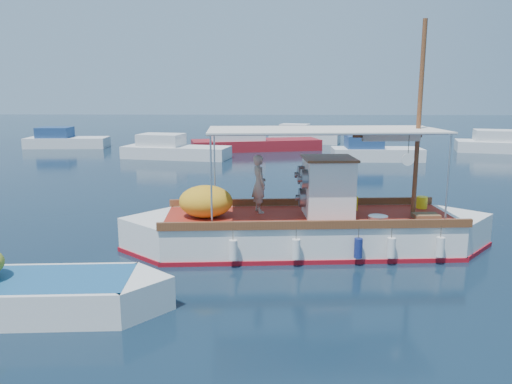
{
  "coord_description": "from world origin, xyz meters",
  "views": [
    {
      "loc": [
        -0.79,
        -13.48,
        4.44
      ],
      "look_at": [
        -1.2,
        0.0,
        1.68
      ],
      "focal_mm": 35.0,
      "sensor_mm": 36.0,
      "label": 1
    }
  ],
  "objects": [
    {
      "name": "ground",
      "position": [
        0.0,
        0.0,
        0.0
      ],
      "size": [
        160.0,
        160.0,
        0.0
      ],
      "primitive_type": "plane",
      "color": "black",
      "rests_on": "ground"
    },
    {
      "name": "fishing_caique",
      "position": [
        0.21,
        0.21,
        0.57
      ],
      "size": [
        10.65,
        3.47,
        6.51
      ],
      "rotation": [
        0.0,
        0.0,
        0.08
      ],
      "color": "white",
      "rests_on": "ground"
    },
    {
      "name": "dinghy",
      "position": [
        -6.05,
        -4.17,
        0.33
      ],
      "size": [
        6.49,
        2.18,
        1.59
      ],
      "rotation": [
        0.0,
        0.0,
        0.08
      ],
      "color": "white",
      "rests_on": "ground"
    },
    {
      "name": "bg_boat_nw",
      "position": [
        -7.31,
        19.39,
        0.49
      ],
      "size": [
        7.34,
        3.7,
        1.8
      ],
      "rotation": [
        0.0,
        0.0,
        -0.19
      ],
      "color": "silver",
      "rests_on": "ground"
    },
    {
      "name": "bg_boat_n",
      "position": [
        -2.24,
        24.03,
        0.49
      ],
      "size": [
        9.96,
        4.99,
        1.8
      ],
      "rotation": [
        0.0,
        0.0,
        0.24
      ],
      "color": "maroon",
      "rests_on": "ground"
    },
    {
      "name": "bg_boat_ne",
      "position": [
        5.84,
        18.74,
        0.49
      ],
      "size": [
        5.7,
        2.23,
        1.8
      ],
      "rotation": [
        0.0,
        0.0,
        0.0
      ],
      "color": "silver",
      "rests_on": "ground"
    },
    {
      "name": "bg_boat_e",
      "position": [
        16.74,
        23.28,
        0.49
      ],
      "size": [
        8.54,
        4.52,
        1.8
      ],
      "rotation": [
        0.0,
        0.0,
        -0.25
      ],
      "color": "silver",
      "rests_on": "ground"
    },
    {
      "name": "bg_boat_far_w",
      "position": [
        -17.1,
        25.4,
        0.49
      ],
      "size": [
        6.32,
        2.67,
        1.8
      ],
      "rotation": [
        0.0,
        0.0,
        0.06
      ],
      "color": "silver",
      "rests_on": "ground"
    },
    {
      "name": "bg_boat_far_n",
      "position": [
        1.89,
        29.56,
        0.49
      ],
      "size": [
        6.22,
        3.5,
        1.8
      ],
      "rotation": [
        0.0,
        0.0,
        -0.27
      ],
      "color": "silver",
      "rests_on": "ground"
    }
  ]
}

